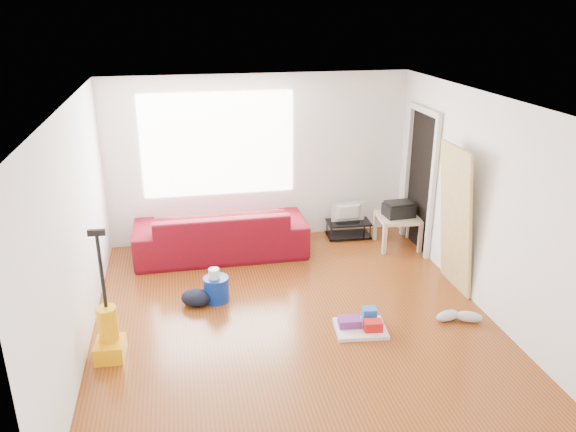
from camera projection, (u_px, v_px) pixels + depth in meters
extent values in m
cube|color=maroon|center=(293.00, 318.00, 6.51)|extent=(4.50, 5.00, 0.01)
cube|color=white|center=(294.00, 102.00, 5.62)|extent=(4.50, 5.00, 0.01)
cube|color=white|center=(259.00, 159.00, 8.35)|extent=(4.50, 0.01, 2.50)
cube|color=white|center=(369.00, 349.00, 3.77)|extent=(4.50, 0.01, 2.50)
cube|color=white|center=(75.00, 234.00, 5.65)|extent=(0.01, 5.00, 2.50)
cube|color=white|center=(484.00, 204.00, 6.47)|extent=(0.01, 5.00, 2.50)
cube|color=white|center=(218.00, 145.00, 8.14)|extent=(2.20, 0.01, 1.50)
cube|color=silver|center=(432.00, 192.00, 7.70)|extent=(0.06, 0.08, 2.00)
cube|color=silver|center=(407.00, 173.00, 8.52)|extent=(0.06, 0.08, 2.00)
cube|color=silver|center=(425.00, 110.00, 7.74)|extent=(0.06, 0.98, 0.08)
cube|color=black|center=(421.00, 182.00, 8.12)|extent=(0.01, 0.86, 1.98)
imported|color=#590810|center=(222.00, 254.00, 8.18)|extent=(2.43, 0.95, 0.71)
cube|color=black|center=(348.00, 235.00, 8.78)|extent=(0.69, 0.42, 0.02)
cube|color=black|center=(349.00, 222.00, 8.70)|extent=(0.69, 0.42, 0.02)
cylinder|color=black|center=(331.00, 234.00, 8.55)|extent=(0.02, 0.02, 0.25)
cylinder|color=black|center=(327.00, 226.00, 8.85)|extent=(0.02, 0.02, 0.25)
cylinder|color=black|center=(370.00, 232.00, 8.63)|extent=(0.02, 0.02, 0.25)
cylinder|color=black|center=(365.00, 224.00, 8.93)|extent=(0.02, 0.02, 0.25)
imported|color=black|center=(349.00, 213.00, 8.64)|extent=(0.52, 0.07, 0.30)
cube|color=tan|center=(398.00, 218.00, 8.30)|extent=(0.63, 0.63, 0.05)
cube|color=tan|center=(384.00, 240.00, 8.11)|extent=(0.05, 0.05, 0.43)
cube|color=tan|center=(375.00, 227.00, 8.60)|extent=(0.05, 0.05, 0.43)
cube|color=tan|center=(420.00, 239.00, 8.17)|extent=(0.05, 0.05, 0.43)
cube|color=tan|center=(409.00, 225.00, 8.66)|extent=(0.05, 0.05, 0.43)
cube|color=black|center=(399.00, 210.00, 8.26)|extent=(0.44, 0.34, 0.18)
cube|color=black|center=(399.00, 203.00, 8.22)|extent=(0.39, 0.30, 0.04)
cylinder|color=navy|center=(217.00, 300.00, 6.91)|extent=(0.32, 0.32, 0.31)
cylinder|color=white|center=(215.00, 285.00, 6.82)|extent=(0.13, 0.13, 0.12)
cube|color=silver|center=(360.00, 328.00, 6.27)|extent=(0.61, 0.51, 0.04)
cube|color=red|center=(373.00, 326.00, 6.18)|extent=(0.22, 0.16, 0.11)
cube|color=#66287A|center=(349.00, 322.00, 6.27)|extent=(0.27, 0.21, 0.09)
cube|color=blue|center=(369.00, 314.00, 6.36)|extent=(0.17, 0.15, 0.16)
ellipsoid|color=black|center=(196.00, 305.00, 6.80)|extent=(0.44, 0.40, 0.20)
ellipsoid|color=#BABBC4|center=(448.00, 316.00, 6.45)|extent=(0.32, 0.19, 0.12)
ellipsoid|color=#BABBC4|center=(469.00, 317.00, 6.43)|extent=(0.33, 0.24, 0.12)
cube|color=#F0A308|center=(110.00, 349.00, 5.77)|extent=(0.31, 0.35, 0.19)
cylinder|color=#F0A308|center=(108.00, 323.00, 5.72)|extent=(0.21, 0.21, 0.36)
cylinder|color=black|center=(101.00, 272.00, 5.54)|extent=(0.04, 0.04, 0.78)
cube|color=black|center=(96.00, 233.00, 5.39)|extent=(0.17, 0.05, 0.06)
cube|color=#9C844E|center=(448.00, 286.00, 7.25)|extent=(0.23, 0.75, 1.86)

